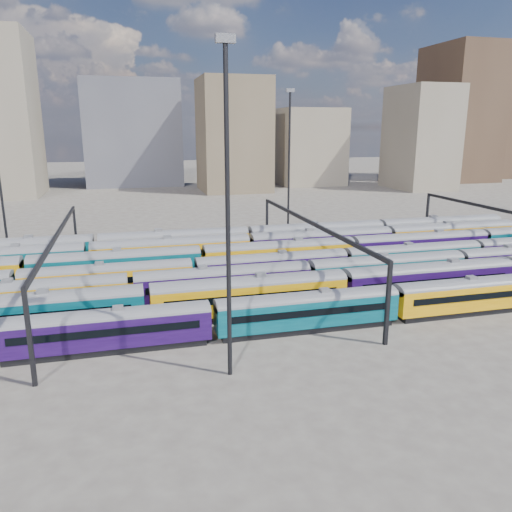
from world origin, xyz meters
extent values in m
plane|color=#46403B|center=(0.00, 0.00, 0.00)|extent=(500.00, 500.00, 0.00)
cube|color=black|center=(-14.62, -15.00, 0.32)|extent=(17.33, 2.25, 0.64)
cube|color=#170733|center=(-14.62, -15.00, 1.96)|extent=(18.24, 2.65, 2.65)
cylinder|color=#4C4C51|center=(-14.62, -15.00, 3.28)|extent=(18.24, 2.65, 2.65)
cube|color=black|center=(-14.62, -16.34, 2.28)|extent=(16.05, 0.06, 0.68)
cube|color=black|center=(-14.62, -13.66, 2.28)|extent=(16.05, 0.06, 0.68)
cube|color=slate|center=(-14.62, -15.00, 3.99)|extent=(0.91, 0.82, 0.32)
cube|color=black|center=(4.23, -15.00, 0.32)|extent=(17.33, 2.25, 0.64)
cube|color=#043944|center=(4.23, -15.00, 1.96)|extent=(18.24, 2.65, 2.65)
cylinder|color=#4C4C51|center=(4.23, -15.00, 3.28)|extent=(18.24, 2.65, 2.65)
cube|color=black|center=(4.23, -16.34, 2.28)|extent=(16.05, 0.06, 0.68)
cube|color=black|center=(4.23, -13.66, 2.28)|extent=(16.05, 0.06, 0.68)
cube|color=slate|center=(4.23, -15.00, 3.99)|extent=(0.91, 0.82, 0.32)
cube|color=black|center=(23.07, -15.00, 0.32)|extent=(17.33, 2.25, 0.64)
cube|color=#B77B07|center=(23.07, -15.00, 1.96)|extent=(18.24, 2.65, 2.65)
cylinder|color=#4C4C51|center=(23.07, -15.00, 3.28)|extent=(18.24, 2.65, 2.65)
cube|color=black|center=(23.07, -16.34, 2.28)|extent=(16.05, 0.06, 0.68)
cube|color=black|center=(23.07, -13.66, 2.28)|extent=(16.05, 0.06, 0.68)
cube|color=slate|center=(23.07, -15.00, 3.99)|extent=(0.91, 0.82, 0.32)
cube|color=black|center=(-21.51, -10.00, 0.36)|extent=(19.56, 2.54, 0.72)
cube|color=#043944|center=(-21.51, -10.00, 2.21)|extent=(20.59, 2.99, 2.99)
cylinder|color=#4C4C51|center=(-21.51, -10.00, 3.71)|extent=(20.59, 2.99, 2.99)
cube|color=black|center=(-21.51, -11.51, 2.57)|extent=(18.12, 0.06, 0.77)
cube|color=black|center=(-21.51, -8.49, 2.57)|extent=(18.12, 0.06, 0.77)
cube|color=slate|center=(-21.51, -10.00, 4.50)|extent=(1.03, 0.93, 0.36)
cube|color=black|center=(-0.32, -10.00, 0.36)|extent=(19.56, 2.54, 0.72)
cube|color=#B77B07|center=(-0.32, -10.00, 2.21)|extent=(20.59, 2.99, 2.99)
cylinder|color=#4C4C51|center=(-0.32, -10.00, 3.71)|extent=(20.59, 2.99, 2.99)
cube|color=black|center=(-0.32, -11.51, 2.57)|extent=(18.12, 0.06, 0.77)
cube|color=black|center=(-0.32, -8.49, 2.57)|extent=(18.12, 0.06, 0.77)
cube|color=slate|center=(-0.32, -10.00, 4.50)|extent=(1.03, 0.93, 0.36)
cube|color=black|center=(20.87, -10.00, 0.36)|extent=(19.56, 2.54, 0.72)
cube|color=#170733|center=(20.87, -10.00, 2.21)|extent=(20.59, 2.99, 2.99)
cylinder|color=#4C4C51|center=(20.87, -10.00, 3.71)|extent=(20.59, 2.99, 2.99)
cube|color=black|center=(20.87, -11.51, 2.57)|extent=(18.12, 0.06, 0.77)
cube|color=black|center=(20.87, -8.49, 2.57)|extent=(18.12, 0.06, 0.77)
cube|color=slate|center=(20.87, -10.00, 4.50)|extent=(1.03, 0.93, 0.36)
cube|color=black|center=(-22.63, -5.00, 0.35)|extent=(18.86, 2.45, 0.69)
cube|color=#B77B07|center=(-22.63, -5.00, 2.13)|extent=(19.85, 2.88, 2.88)
cylinder|color=#4C4C51|center=(-22.63, -5.00, 3.57)|extent=(19.85, 2.88, 2.88)
cube|color=black|center=(-22.63, -6.46, 2.48)|extent=(17.47, 0.06, 0.74)
cube|color=black|center=(-22.63, -3.54, 2.48)|extent=(17.47, 0.06, 0.74)
cube|color=slate|center=(-22.63, -5.00, 4.34)|extent=(0.99, 0.89, 0.35)
cube|color=black|center=(-2.19, -5.00, 0.35)|extent=(18.86, 2.45, 0.69)
cube|color=#170733|center=(-2.19, -5.00, 2.13)|extent=(19.85, 2.88, 2.88)
cylinder|color=#4C4C51|center=(-2.19, -5.00, 3.57)|extent=(19.85, 2.88, 2.88)
cube|color=black|center=(-2.19, -6.46, 2.48)|extent=(17.47, 0.06, 0.74)
cube|color=black|center=(-2.19, -3.54, 2.48)|extent=(17.47, 0.06, 0.74)
cube|color=slate|center=(-2.19, -5.00, 4.34)|extent=(0.99, 0.89, 0.35)
cube|color=black|center=(18.26, -5.00, 0.35)|extent=(18.86, 2.45, 0.69)
cube|color=#043944|center=(18.26, -5.00, 2.13)|extent=(19.85, 2.88, 2.88)
cylinder|color=#4C4C51|center=(18.26, -5.00, 3.57)|extent=(19.85, 2.88, 2.88)
cube|color=black|center=(18.26, -6.46, 2.48)|extent=(17.47, 0.06, 0.74)
cube|color=black|center=(18.26, -3.54, 2.48)|extent=(17.47, 0.06, 0.74)
cube|color=slate|center=(18.26, -5.00, 4.34)|extent=(0.99, 0.89, 0.35)
cube|color=black|center=(-14.87, 0.00, 0.34)|extent=(18.32, 2.38, 0.68)
cube|color=#B77B07|center=(-14.87, 0.00, 2.07)|extent=(19.29, 2.80, 2.80)
cylinder|color=#4C4C51|center=(-14.87, 0.00, 3.47)|extent=(19.29, 2.80, 2.80)
cube|color=black|center=(-14.87, -1.42, 2.41)|extent=(16.97, 0.06, 0.72)
cube|color=black|center=(-14.87, 1.42, 2.41)|extent=(16.97, 0.06, 0.72)
cube|color=slate|center=(-14.87, 0.00, 4.22)|extent=(0.96, 0.87, 0.34)
cube|color=black|center=(5.02, 0.00, 0.34)|extent=(18.32, 2.38, 0.68)
cube|color=#170733|center=(5.02, 0.00, 2.07)|extent=(19.29, 2.80, 2.80)
cylinder|color=#4C4C51|center=(5.02, 0.00, 3.47)|extent=(19.29, 2.80, 2.80)
cube|color=black|center=(5.02, -1.42, 2.41)|extent=(16.97, 0.06, 0.72)
cube|color=black|center=(5.02, 1.42, 2.41)|extent=(16.97, 0.06, 0.72)
cube|color=slate|center=(5.02, 0.00, 4.22)|extent=(0.96, 0.87, 0.34)
cube|color=black|center=(24.90, 0.00, 0.34)|extent=(18.32, 2.38, 0.68)
cube|color=#043944|center=(24.90, 0.00, 2.07)|extent=(19.29, 2.80, 2.80)
cylinder|color=#4C4C51|center=(24.90, 0.00, 3.47)|extent=(19.29, 2.80, 2.80)
cube|color=black|center=(24.90, -1.42, 2.41)|extent=(16.97, 0.06, 0.72)
cube|color=black|center=(24.90, 1.42, 2.41)|extent=(16.97, 0.06, 0.72)
cube|color=slate|center=(24.90, 0.00, 4.22)|extent=(0.96, 0.87, 0.34)
cube|color=black|center=(-13.94, 5.00, 0.37)|extent=(19.89, 2.58, 0.73)
cube|color=#043944|center=(-13.94, 5.00, 2.25)|extent=(20.94, 3.04, 3.04)
cylinder|color=#4C4C51|center=(-13.94, 5.00, 3.77)|extent=(20.94, 3.04, 3.04)
cube|color=black|center=(-13.94, 3.46, 2.61)|extent=(18.42, 0.06, 0.79)
cube|color=black|center=(-13.94, 6.54, 2.61)|extent=(18.42, 0.06, 0.79)
cube|color=slate|center=(-13.94, 5.00, 4.58)|extent=(1.05, 0.94, 0.37)
cube|color=black|center=(7.60, 5.00, 0.37)|extent=(19.89, 2.58, 0.73)
cube|color=#B77B07|center=(7.60, 5.00, 2.25)|extent=(20.94, 3.04, 3.04)
cylinder|color=#4C4C51|center=(7.60, 5.00, 3.77)|extent=(20.94, 3.04, 3.04)
cube|color=black|center=(7.60, 3.46, 2.61)|extent=(18.42, 0.06, 0.79)
cube|color=black|center=(7.60, 6.54, 2.61)|extent=(18.42, 0.06, 0.79)
cube|color=slate|center=(7.60, 5.00, 4.58)|extent=(1.05, 0.94, 0.37)
cube|color=black|center=(29.13, 5.00, 0.37)|extent=(19.89, 2.58, 0.73)
cube|color=#170733|center=(29.13, 5.00, 2.25)|extent=(20.94, 3.04, 3.04)
cylinder|color=#4C4C51|center=(29.13, 5.00, 3.77)|extent=(20.94, 3.04, 3.04)
cube|color=black|center=(29.13, 3.46, 2.61)|extent=(18.42, 0.06, 0.79)
cube|color=black|center=(29.13, 6.54, 2.61)|extent=(18.42, 0.06, 0.79)
cube|color=slate|center=(29.13, 5.00, 4.58)|extent=(1.05, 0.94, 0.37)
cube|color=black|center=(-28.87, 11.59, 2.71)|extent=(19.06, 0.06, 0.81)
cube|color=black|center=(-6.61, 10.00, 0.38)|extent=(20.58, 2.67, 0.76)
cube|color=#B77B07|center=(-6.61, 10.00, 2.33)|extent=(21.66, 3.14, 3.14)
cylinder|color=#4C4C51|center=(-6.61, 10.00, 3.90)|extent=(21.66, 3.14, 3.14)
cube|color=black|center=(-6.61, 8.41, 2.71)|extent=(19.06, 0.06, 0.81)
cube|color=black|center=(-6.61, 11.59, 2.71)|extent=(19.06, 0.06, 0.81)
cube|color=slate|center=(-6.61, 10.00, 4.74)|extent=(1.08, 0.97, 0.38)
cube|color=black|center=(15.65, 10.00, 0.38)|extent=(20.58, 2.67, 0.76)
cube|color=#170733|center=(15.65, 10.00, 2.33)|extent=(21.66, 3.14, 3.14)
cylinder|color=#4C4C51|center=(15.65, 10.00, 3.90)|extent=(21.66, 3.14, 3.14)
cube|color=black|center=(15.65, 8.41, 2.71)|extent=(19.06, 0.06, 0.81)
cube|color=black|center=(15.65, 11.59, 2.71)|extent=(19.06, 0.06, 0.81)
cube|color=slate|center=(15.65, 10.00, 4.74)|extent=(1.08, 0.97, 0.38)
cube|color=black|center=(37.91, 10.00, 0.38)|extent=(20.58, 2.67, 0.76)
cube|color=#B77B07|center=(37.91, 10.00, 2.33)|extent=(21.66, 3.14, 3.14)
cylinder|color=#4C4C51|center=(37.91, 10.00, 3.90)|extent=(21.66, 3.14, 3.14)
cube|color=black|center=(37.91, 8.41, 2.71)|extent=(19.06, 0.06, 0.81)
cube|color=black|center=(37.91, 11.59, 2.71)|extent=(19.06, 0.06, 0.81)
cube|color=slate|center=(37.91, 10.00, 4.74)|extent=(1.08, 0.97, 0.38)
cube|color=black|center=(-28.14, 15.00, 0.38)|extent=(20.79, 2.70, 0.77)
cube|color=#043944|center=(-28.14, 15.00, 2.35)|extent=(21.89, 3.17, 3.17)
cylinder|color=#4C4C51|center=(-28.14, 15.00, 3.94)|extent=(21.89, 3.17, 3.17)
cube|color=black|center=(-28.14, 13.39, 2.73)|extent=(19.26, 0.06, 0.82)
cube|color=black|center=(-28.14, 16.61, 2.73)|extent=(19.26, 0.06, 0.82)
cube|color=slate|center=(-28.14, 15.00, 4.78)|extent=(1.09, 0.98, 0.38)
cube|color=black|center=(-5.65, 15.00, 0.38)|extent=(20.79, 2.70, 0.77)
cube|color=#B77B07|center=(-5.65, 15.00, 2.35)|extent=(21.89, 3.17, 3.17)
cylinder|color=#4C4C51|center=(-5.65, 15.00, 3.94)|extent=(21.89, 3.17, 3.17)
cube|color=black|center=(-5.65, 13.39, 2.73)|extent=(19.26, 0.06, 0.82)
cube|color=black|center=(-5.65, 16.61, 2.73)|extent=(19.26, 0.06, 0.82)
cube|color=slate|center=(-5.65, 15.00, 4.78)|extent=(1.09, 0.98, 0.38)
cube|color=black|center=(16.83, 15.00, 0.38)|extent=(20.79, 2.70, 0.77)
cube|color=#170733|center=(16.83, 15.00, 2.35)|extent=(21.89, 3.17, 3.17)
cylinder|color=#4C4C51|center=(16.83, 15.00, 3.94)|extent=(21.89, 3.17, 3.17)
cube|color=black|center=(16.83, 13.39, 2.73)|extent=(19.26, 0.06, 0.82)
cube|color=black|center=(16.83, 16.61, 2.73)|extent=(19.26, 0.06, 0.82)
cube|color=slate|center=(16.83, 15.00, 4.78)|extent=(1.09, 0.98, 0.38)
cube|color=black|center=(39.32, 15.00, 0.38)|extent=(20.79, 2.70, 0.77)
cube|color=#043944|center=(39.32, 15.00, 2.35)|extent=(21.89, 3.17, 3.17)
cylinder|color=#4C4C51|center=(39.32, 15.00, 3.94)|extent=(21.89, 3.17, 3.17)
cube|color=black|center=(39.32, 13.39, 2.73)|extent=(19.26, 0.06, 0.82)
cube|color=black|center=(39.32, 16.61, 2.73)|extent=(19.26, 0.06, 0.82)
cube|color=slate|center=(39.32, 15.00, 4.78)|extent=(1.09, 0.98, 0.38)
cube|color=black|center=(-20.00, -20.00, 4.00)|extent=(0.35, 0.35, 8.00)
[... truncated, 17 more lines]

